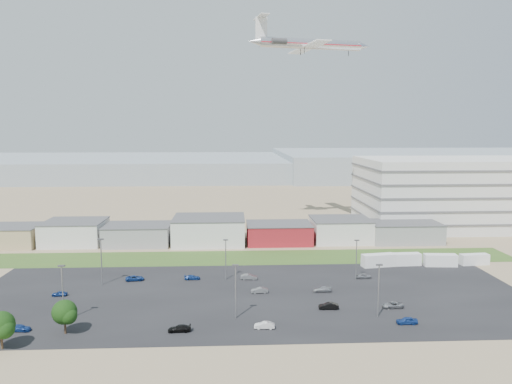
{
  "coord_description": "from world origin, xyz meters",
  "views": [
    {
      "loc": [
        1.17,
        -83.83,
        35.67
      ],
      "look_at": [
        6.4,
        22.0,
        22.28
      ],
      "focal_mm": 35.0,
      "sensor_mm": 36.0,
      "label": 1
    }
  ],
  "objects": [
    {
      "name": "ground",
      "position": [
        0.0,
        0.0,
        0.0
      ],
      "size": [
        700.0,
        700.0,
        0.0
      ],
      "primitive_type": "plane",
      "color": "#876E56",
      "rests_on": "ground"
    },
    {
      "name": "parking_lot",
      "position": [
        5.0,
        20.0,
        0.01
      ],
      "size": [
        120.0,
        50.0,
        0.01
      ],
      "primitive_type": "cube",
      "color": "black",
      "rests_on": "ground"
    },
    {
      "name": "grass_strip",
      "position": [
        0.0,
        52.0,
        0.01
      ],
      "size": [
        160.0,
        16.0,
        0.02
      ],
      "primitive_type": "cube",
      "color": "#365A21",
      "rests_on": "ground"
    },
    {
      "name": "hills_backdrop",
      "position": [
        40.0,
        315.0,
        4.5
      ],
      "size": [
        700.0,
        200.0,
        9.0
      ],
      "primitive_type": null,
      "color": "gray",
      "rests_on": "ground"
    },
    {
      "name": "building_row",
      "position": [
        -17.0,
        71.0,
        4.0
      ],
      "size": [
        170.0,
        20.0,
        8.0
      ],
      "primitive_type": null,
      "color": "silver",
      "rests_on": "ground"
    },
    {
      "name": "parking_garage",
      "position": [
        90.0,
        95.0,
        12.5
      ],
      "size": [
        80.0,
        40.0,
        25.0
      ],
      "primitive_type": "cube",
      "color": "silver",
      "rests_on": "ground"
    },
    {
      "name": "box_trailer_a",
      "position": [
        39.39,
        41.36,
        1.63
      ],
      "size": [
        9.04,
        4.12,
        3.26
      ],
      "primitive_type": null,
      "rotation": [
        0.0,
        0.0,
        0.17
      ],
      "color": "silver",
      "rests_on": "ground"
    },
    {
      "name": "box_trailer_b",
      "position": [
        46.68,
        42.28,
        1.57
      ],
      "size": [
        8.5,
        3.03,
        3.14
      ],
      "primitive_type": null,
      "rotation": [
        0.0,
        0.0,
        0.05
      ],
      "color": "silver",
      "rests_on": "ground"
    },
    {
      "name": "box_trailer_c",
      "position": [
        55.74,
        40.92,
        1.57
      ],
      "size": [
        8.56,
        3.27,
        3.14
      ],
      "primitive_type": null,
      "rotation": [
        0.0,
        0.0,
        -0.08
      ],
      "color": "silver",
      "rests_on": "ground"
    },
    {
      "name": "box_trailer_d",
      "position": [
        65.33,
        41.86,
        1.41
      ],
      "size": [
        7.71,
        3.02,
        2.83
      ],
      "primitive_type": null,
      "rotation": [
        0.0,
        0.0,
        0.09
      ],
      "color": "silver",
      "rests_on": "ground"
    },
    {
      "name": "tree_right",
      "position": [
        -36.43,
        -4.37,
        3.59
      ],
      "size": [
        4.79,
        4.79,
        7.19
      ],
      "primitive_type": null,
      "color": "black",
      "rests_on": "ground"
    },
    {
      "name": "tree_near",
      "position": [
        -28.15,
        1.42,
        3.45
      ],
      "size": [
        4.6,
        4.6,
        6.91
      ],
      "primitive_type": null,
      "color": "black",
      "rests_on": "ground"
    },
    {
      "name": "lightpole_front_l",
      "position": [
        -30.3,
        7.32,
        5.36
      ],
      "size": [
        1.26,
        0.53,
        10.72
      ],
      "primitive_type": null,
      "color": "slate",
      "rests_on": "ground"
    },
    {
      "name": "lightpole_front_m",
      "position": [
        1.8,
        7.16,
        5.22
      ],
      "size": [
        1.23,
        0.51,
        10.44
      ],
      "primitive_type": null,
      "color": "slate",
      "rests_on": "ground"
    },
    {
      "name": "lightpole_front_r",
      "position": [
        28.98,
        6.56,
        5.16
      ],
      "size": [
        1.21,
        0.51,
        10.31
      ],
      "primitive_type": null,
      "color": "slate",
      "rests_on": "ground"
    },
    {
      "name": "lightpole_back_l",
      "position": [
        -28.84,
        29.42,
        5.39
      ],
      "size": [
        1.27,
        0.53,
        10.78
      ],
      "primitive_type": null,
      "color": "slate",
      "rests_on": "ground"
    },
    {
      "name": "lightpole_back_m",
      "position": [
        -0.31,
        31.99,
        4.86
      ],
      "size": [
        1.14,
        0.48,
        9.72
      ],
      "primitive_type": null,
      "color": "slate",
      "rests_on": "ground"
    },
    {
      "name": "lightpole_back_r",
      "position": [
        30.64,
        30.08,
        4.86
      ],
      "size": [
        1.14,
        0.48,
        9.71
      ],
      "primitive_type": null,
      "color": "slate",
      "rests_on": "ground"
    },
    {
      "name": "airliner",
      "position": [
        29.69,
        97.61,
        65.8
      ],
      "size": [
        51.03,
        39.55,
        13.54
      ],
      "primitive_type": null,
      "rotation": [
        0.0,
        0.0,
        0.2
      ],
      "color": "silver"
    },
    {
      "name": "parked_car_0",
      "position": [
        33.37,
        11.14,
        0.59
      ],
      "size": [
        4.35,
        2.2,
        1.18
      ],
      "primitive_type": "imported",
      "rotation": [
        0.0,
        0.0,
        -1.51
      ],
      "color": "#A5A5AA",
      "rests_on": "ground"
    },
    {
      "name": "parked_car_1",
      "position": [
        20.34,
        11.02,
        0.65
      ],
      "size": [
        4.03,
        1.55,
        1.31
      ],
      "primitive_type": "imported",
      "rotation": [
        0.0,
        0.0,
        -1.61
      ],
      "color": "black",
      "rests_on": "ground"
    },
    {
      "name": "parked_car_2",
      "position": [
        33.29,
        2.76,
        0.66
      ],
      "size": [
        3.91,
        1.69,
        1.31
      ],
      "primitive_type": "imported",
      "rotation": [
        0.0,
        0.0,
        -1.61
      ],
      "color": "navy",
      "rests_on": "ground"
    },
    {
      "name": "parked_car_3",
      "position": [
        -8.23,
        1.29,
        0.59
      ],
      "size": [
        4.14,
        1.82,
        1.18
      ],
      "primitive_type": "imported",
      "rotation": [
        0.0,
        0.0,
        -1.53
      ],
      "color": "black",
      "rests_on": "ground"
    },
    {
      "name": "parked_car_5",
      "position": [
        -35.96,
        21.7,
        0.54
      ],
      "size": [
        3.22,
        1.37,
        1.09
      ],
      "primitive_type": "imported",
      "rotation": [
        0.0,
        0.0,
        -1.54
      ],
      "color": "navy",
      "rests_on": "ground"
    },
    {
      "name": "parked_car_6",
      "position": [
        -8.34,
        32.19,
        0.54
      ],
      "size": [
        3.81,
        1.67,
        1.09
      ],
      "primitive_type": "imported",
      "rotation": [
        0.0,
        0.0,
        1.61
      ],
      "color": "navy",
      "rests_on": "ground"
    },
    {
      "name": "parked_car_7",
      "position": [
        7.16,
        21.63,
        0.61
      ],
      "size": [
        3.73,
        1.42,
        1.21
      ],
      "primitive_type": "imported",
      "rotation": [
        0.0,
        0.0,
        -1.53
      ],
      "color": "#595B5E",
      "rests_on": "ground"
    },
    {
      "name": "parked_car_8",
      "position": [
        32.88,
        31.09,
        0.6
      ],
      "size": [
        3.62,
        1.7,
        1.2
      ],
      "primitive_type": "imported",
      "rotation": [
        0.0,
        0.0,
        1.65
      ],
      "color": "#A5A5AA",
      "rests_on": "ground"
    },
    {
      "name": "parked_car_9",
      "position": [
        -21.89,
        32.01,
        0.6
      ],
      "size": [
        4.51,
        2.53,
        1.19
      ],
      "primitive_type": "imported",
      "rotation": [
        0.0,
        0.0,
        1.7
      ],
      "color": "navy",
      "rests_on": "ground"
    },
    {
      "name": "parked_car_10",
      "position": [
        -36.61,
        2.92,
        0.57
      ],
      "size": [
        4.0,
        1.84,
        1.13
      ],
      "primitive_type": "imported",
      "rotation": [
        0.0,
        0.0,
        1.5
      ],
      "color": "navy",
      "rests_on": "ground"
    },
    {
      "name": "parked_car_11",
      "position": [
        5.17,
        31.59,
        0.65
      ],
      "size": [
        4.05,
        1.66,
        1.31
      ],
      "primitive_type": "imported",
      "rotation": [
        0.0,
        0.0,
        1.5
      ],
      "color": "#595B5E",
      "rests_on": "ground"
    },
    {
      "name": "parked_car_12",
      "position": [
        20.94,
        21.57,
        0.59
      ],
      "size": [
        4.05,
        1.66,
        1.17
      ],
      "primitive_type": "imported",
      "rotation": [
        0.0,
        0.0,
        -1.57
      ],
      "color": "#A5A5AA",
      "rests_on": "ground"
    },
    {
      "name": "parked_car_13",
      "position": [
        6.93,
        1.97,
        0.61
      ],
      "size": [
        3.76,
        1.5,
        1.22
      ],
      "primitive_type": "imported",
      "rotation": [
        0.0,
        0.0,
        -1.63
      ],
      "color": "silver",
      "rests_on": "ground"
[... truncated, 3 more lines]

